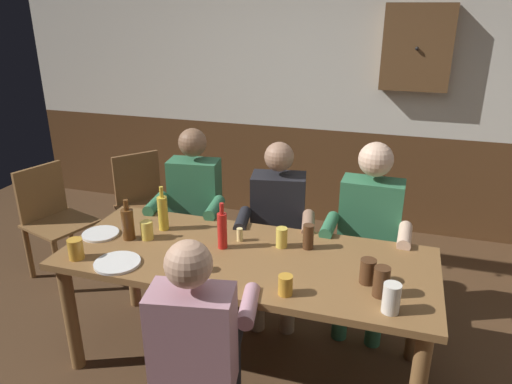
% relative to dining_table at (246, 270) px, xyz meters
% --- Properties ---
extents(ground_plane, '(7.38, 7.38, 0.00)m').
position_rel_dining_table_xyz_m(ground_plane, '(0.00, -0.13, -0.64)').
color(ground_plane, '#4C331E').
extents(back_wall_upper, '(6.15, 0.12, 1.66)m').
position_rel_dining_table_xyz_m(back_wall_upper, '(0.00, 2.23, 1.13)').
color(back_wall_upper, silver).
extents(back_wall_wainscot, '(6.15, 0.12, 0.94)m').
position_rel_dining_table_xyz_m(back_wall_wainscot, '(0.00, 2.23, -0.17)').
color(back_wall_wainscot, brown).
rests_on(back_wall_wainscot, ground_plane).
extents(dining_table, '(2.08, 0.83, 0.74)m').
position_rel_dining_table_xyz_m(dining_table, '(0.00, 0.00, 0.00)').
color(dining_table, brown).
rests_on(dining_table, ground_plane).
extents(person_0, '(0.53, 0.54, 1.24)m').
position_rel_dining_table_xyz_m(person_0, '(-0.61, 0.64, 0.03)').
color(person_0, '#33724C').
rests_on(person_0, ground_plane).
extents(person_1, '(0.55, 0.58, 1.20)m').
position_rel_dining_table_xyz_m(person_1, '(0.01, 0.63, 0.01)').
color(person_1, black).
rests_on(person_1, ground_plane).
extents(person_2, '(0.54, 0.50, 1.25)m').
position_rel_dining_table_xyz_m(person_2, '(0.62, 0.65, 0.05)').
color(person_2, '#33724C').
rests_on(person_2, ground_plane).
extents(person_3, '(0.54, 0.56, 1.18)m').
position_rel_dining_table_xyz_m(person_3, '(-0.02, -0.63, 0.00)').
color(person_3, '#B78493').
rests_on(person_3, ground_plane).
extents(chair_empty_near_right, '(0.55, 0.55, 0.88)m').
position_rel_dining_table_xyz_m(chair_empty_near_right, '(-1.78, 0.57, -0.16)').
color(chair_empty_near_right, brown).
rests_on(chair_empty_near_right, ground_plane).
extents(chair_empty_near_left, '(0.62, 0.62, 0.88)m').
position_rel_dining_table_xyz_m(chair_empty_near_left, '(-1.25, 1.05, -0.16)').
color(chair_empty_near_left, brown).
rests_on(chair_empty_near_left, ground_plane).
extents(table_candle, '(0.04, 0.04, 0.08)m').
position_rel_dining_table_xyz_m(table_candle, '(-0.09, 0.16, 0.14)').
color(table_candle, '#F9E08C').
rests_on(table_candle, dining_table).
extents(plate_0, '(0.25, 0.25, 0.01)m').
position_rel_dining_table_xyz_m(plate_0, '(-0.63, -0.29, 0.10)').
color(plate_0, white).
rests_on(plate_0, dining_table).
extents(plate_1, '(0.22, 0.22, 0.01)m').
position_rel_dining_table_xyz_m(plate_1, '(-0.92, -0.02, 0.10)').
color(plate_1, white).
rests_on(plate_1, dining_table).
extents(bottle_0, '(0.06, 0.06, 0.28)m').
position_rel_dining_table_xyz_m(bottle_0, '(-0.16, 0.05, 0.21)').
color(bottle_0, red).
rests_on(bottle_0, dining_table).
extents(bottle_1, '(0.06, 0.06, 0.28)m').
position_rel_dining_table_xyz_m(bottle_1, '(-0.59, 0.17, 0.21)').
color(bottle_1, gold).
rests_on(bottle_1, dining_table).
extents(bottle_2, '(0.07, 0.07, 0.25)m').
position_rel_dining_table_xyz_m(bottle_2, '(-0.73, -0.01, 0.20)').
color(bottle_2, '#593314').
rests_on(bottle_2, dining_table).
extents(pint_glass_0, '(0.08, 0.08, 0.15)m').
position_rel_dining_table_xyz_m(pint_glass_0, '(0.74, -0.18, 0.17)').
color(pint_glass_0, '#4C2D19').
rests_on(pint_glass_0, dining_table).
extents(pint_glass_1, '(0.08, 0.08, 0.13)m').
position_rel_dining_table_xyz_m(pint_glass_1, '(0.67, -0.08, 0.16)').
color(pint_glass_1, '#4C2D19').
rests_on(pint_glass_1, dining_table).
extents(pint_glass_2, '(0.07, 0.07, 0.12)m').
position_rel_dining_table_xyz_m(pint_glass_2, '(-0.24, -0.25, 0.15)').
color(pint_glass_2, '#4C2D19').
rests_on(pint_glass_2, dining_table).
extents(pint_glass_3, '(0.07, 0.07, 0.11)m').
position_rel_dining_table_xyz_m(pint_glass_3, '(-0.62, 0.02, 0.15)').
color(pint_glass_3, '#E5C64C').
rests_on(pint_glass_3, dining_table).
extents(pint_glass_4, '(0.07, 0.07, 0.10)m').
position_rel_dining_table_xyz_m(pint_glass_4, '(0.30, -0.30, 0.15)').
color(pint_glass_4, gold).
rests_on(pint_glass_4, dining_table).
extents(pint_glass_5, '(0.06, 0.06, 0.15)m').
position_rel_dining_table_xyz_m(pint_glass_5, '(0.31, 0.19, 0.17)').
color(pint_glass_5, '#4C2D19').
rests_on(pint_glass_5, dining_table).
extents(pint_glass_6, '(0.08, 0.08, 0.12)m').
position_rel_dining_table_xyz_m(pint_glass_6, '(-0.88, -0.30, 0.15)').
color(pint_glass_6, gold).
rests_on(pint_glass_6, dining_table).
extents(pint_glass_7, '(0.07, 0.07, 0.12)m').
position_rel_dining_table_xyz_m(pint_glass_7, '(0.17, 0.16, 0.15)').
color(pint_glass_7, '#E5C64C').
rests_on(pint_glass_7, dining_table).
extents(pint_glass_8, '(0.08, 0.08, 0.14)m').
position_rel_dining_table_xyz_m(pint_glass_8, '(0.79, -0.30, 0.17)').
color(pint_glass_8, white).
rests_on(pint_glass_8, dining_table).
extents(wall_dart_cabinet, '(0.56, 0.15, 0.70)m').
position_rel_dining_table_xyz_m(wall_dart_cabinet, '(0.81, 2.10, 1.06)').
color(wall_dart_cabinet, brown).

